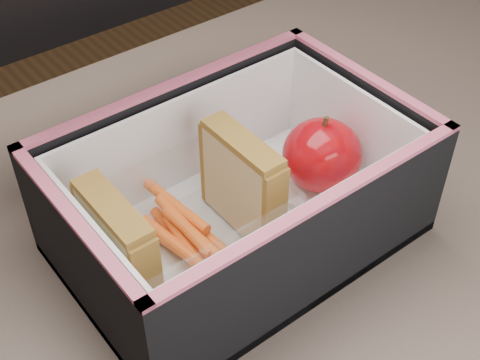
% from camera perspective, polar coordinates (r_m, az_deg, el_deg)
% --- Properties ---
extents(kitchen_table, '(1.20, 0.80, 0.75)m').
position_cam_1_polar(kitchen_table, '(0.72, 1.86, -10.87)').
color(kitchen_table, brown).
rests_on(kitchen_table, ground).
extents(lunch_bag, '(0.32, 0.35, 0.28)m').
position_cam_1_polar(lunch_bag, '(0.61, -0.51, -0.20)').
color(lunch_bag, black).
rests_on(lunch_bag, kitchen_table).
extents(plastic_tub, '(0.17, 0.12, 0.07)m').
position_cam_1_polar(plastic_tub, '(0.60, -4.75, -4.02)').
color(plastic_tub, white).
rests_on(plastic_tub, lunch_bag).
extents(sandwich_left, '(0.03, 0.09, 0.10)m').
position_cam_1_polar(sandwich_left, '(0.57, -10.33, -5.68)').
color(sandwich_left, tan).
rests_on(sandwich_left, plastic_tub).
extents(sandwich_right, '(0.03, 0.09, 0.10)m').
position_cam_1_polar(sandwich_right, '(0.62, 0.18, -0.21)').
color(sandwich_right, tan).
rests_on(sandwich_right, plastic_tub).
extents(carrot_sticks, '(0.05, 0.15, 0.03)m').
position_cam_1_polar(carrot_sticks, '(0.61, -4.39, -5.07)').
color(carrot_sticks, orange).
rests_on(carrot_sticks, plastic_tub).
extents(paper_napkin, '(0.10, 0.10, 0.01)m').
position_cam_1_polar(paper_napkin, '(0.69, 5.94, -0.24)').
color(paper_napkin, white).
rests_on(paper_napkin, lunch_bag).
extents(red_apple, '(0.09, 0.09, 0.08)m').
position_cam_1_polar(red_apple, '(0.66, 7.01, 2.15)').
color(red_apple, maroon).
rests_on(red_apple, paper_napkin).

